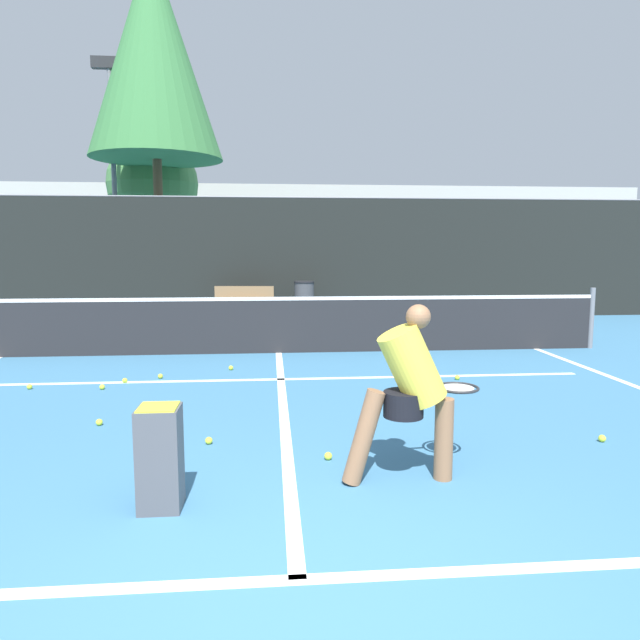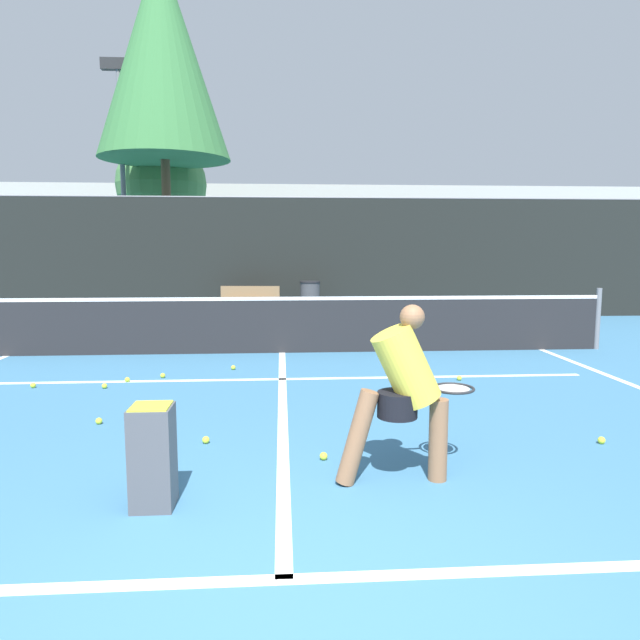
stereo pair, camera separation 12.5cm
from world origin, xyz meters
The scene contains 27 objects.
ground_plane centered at (0.00, 0.00, 0.00)m, with size 100.00×100.00×0.00m, color teal.
court_baseline_near centered at (0.00, 0.40, 0.00)m, with size 11.00×0.10×0.01m, color white.
court_service_line centered at (0.00, 5.10, 0.00)m, with size 8.25×0.10×0.01m, color white.
court_center_mark centered at (0.00, 3.73, 0.00)m, with size 0.10×6.67×0.01m, color white.
net centered at (0.00, 7.07, 0.51)m, with size 11.09×0.09×1.07m.
fence_back centered at (0.00, 11.84, 1.50)m, with size 24.00×0.06×3.02m.
player_practicing centered at (0.90, 1.64, 0.72)m, with size 1.14×0.60×1.35m.
tennis_ball_scattered_0 centered at (-1.84, 3.24, 0.03)m, with size 0.07×0.07×0.07m, color #D1E033.
tennis_ball_scattered_1 centered at (2.36, 4.87, 0.03)m, with size 0.07×0.07×0.07m, color #D1E033.
tennis_ball_scattered_2 centered at (-3.15, 4.83, 0.03)m, with size 0.07×0.07×0.07m, color #D1E033.
tennis_ball_scattered_3 centered at (-2.04, 5.07, 0.03)m, with size 0.07×0.07×0.07m, color #D1E033.
tennis_ball_scattered_4 centered at (-1.63, 5.29, 0.03)m, with size 0.07×0.07×0.07m, color #D1E033.
tennis_ball_scattered_5 centered at (1.38, 3.46, 0.03)m, with size 0.07×0.07×0.07m, color #D1E033.
tennis_ball_scattered_6 centered at (-0.71, 5.75, 0.03)m, with size 0.07×0.07×0.07m, color #D1E033.
tennis_ball_scattered_7 centered at (-2.24, 4.73, 0.03)m, with size 0.07×0.07×0.07m, color #D1E033.
tennis_ball_scattered_8 centered at (0.34, 2.11, 0.03)m, with size 0.07×0.07×0.07m, color #D1E033.
tennis_ball_scattered_9 centered at (2.87, 2.34, 0.03)m, with size 0.07×0.07×0.07m, color #D1E033.
tennis_ball_scattered_10 centered at (-0.70, 2.59, 0.03)m, with size 0.07×0.07×0.07m, color #D1E033.
ball_hopper centered at (-0.88, 1.33, 0.37)m, with size 0.28×0.28×0.71m.
courtside_bench centered at (-0.76, 11.13, 0.46)m, with size 1.44×0.52×0.86m.
trash_bin centered at (0.68, 11.22, 0.49)m, with size 0.49×0.49×0.97m.
parked_car centered at (4.09, 14.82, 0.63)m, with size 1.86×4.20×1.48m.
floodlight_mast centered at (-5.20, 17.21, 5.04)m, with size 1.10×0.24×7.84m.
tree_west centered at (-4.32, 19.04, 4.05)m, with size 3.23×3.23×5.68m.
tree_mid centered at (-3.43, 20.82, 2.93)m, with size 2.89×2.89×3.43m.
tree_east centered at (-3.59, 16.07, 7.63)m, with size 4.05×4.05×10.80m.
building_far centered at (0.00, 26.01, 2.37)m, with size 36.00×2.40×4.75m, color #B2ADA3.
Camera 2 is at (-0.00, -2.44, 1.75)m, focal length 32.00 mm.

